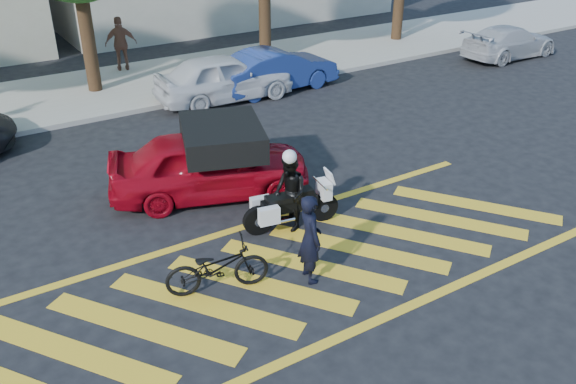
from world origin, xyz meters
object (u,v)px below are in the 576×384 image
red_convertible (210,164)px  parked_right (276,70)px  parked_far_right (509,42)px  officer_bike (310,238)px  officer_moto (290,193)px  police_motorcycle (290,206)px  bicycle (217,267)px  parked_mid_right (224,77)px

red_convertible → parked_right: bearing=-23.5°
parked_right → parked_far_right: (9.83, -1.40, -0.08)m
officer_bike → officer_moto: 1.82m
police_motorcycle → bicycle: bearing=-143.2°
bicycle → police_motorcycle: 2.49m
red_convertible → parked_mid_right: 6.49m
parked_right → officer_moto: bearing=148.4°
parked_right → parked_far_right: size_ratio=0.99×
parked_right → police_motorcycle: bearing=148.4°
parked_mid_right → police_motorcycle: bearing=164.8°
officer_bike → police_motorcycle: bearing=-10.7°
bicycle → officer_moto: bearing=-47.3°
red_convertible → parked_right: red_convertible is taller
parked_far_right → officer_moto: bearing=113.6°
officer_moto → parked_right: (4.40, 7.81, -0.11)m
red_convertible → parked_right: (5.14, 5.63, -0.06)m
red_convertible → officer_moto: bearing=-142.4°
parked_right → parked_far_right: bearing=-100.3°
parked_right → parked_far_right: parked_right is taller
police_motorcycle → parked_mid_right: parked_mid_right is taller
parked_right → bicycle: bearing=141.3°
officer_moto → parked_far_right: 15.61m
bicycle → parked_mid_right: 10.10m
red_convertible → officer_bike: bearing=-159.7°
officer_bike → parked_mid_right: officer_bike is taller
police_motorcycle → parked_far_right: parked_far_right is taller
officer_moto → officer_bike: bearing=-11.1°
officer_moto → parked_right: bearing=160.2°
officer_moto → parked_mid_right: officer_moto is taller
police_motorcycle → parked_right: bearing=70.3°
officer_moto → parked_mid_right: 8.19m
officer_moto → parked_right: officer_moto is taller
officer_bike → parked_right: bearing=-17.6°
parked_mid_right → parked_far_right: bearing=-94.5°
red_convertible → parked_mid_right: bearing=-10.8°
bicycle → red_convertible: (1.46, 3.31, 0.28)m
bicycle → parked_far_right: (16.43, 7.54, 0.14)m
bicycle → officer_moto: (2.20, 1.13, 0.33)m
bicycle → parked_right: parked_right is taller
officer_moto → parked_far_right: officer_moto is taller
officer_bike → parked_far_right: (14.87, 8.11, -0.23)m
red_convertible → parked_right: 7.63m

